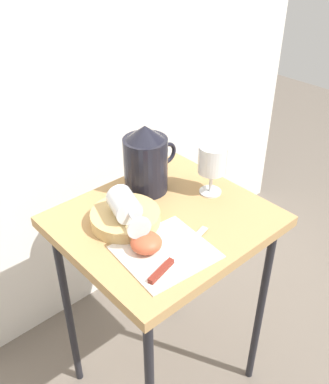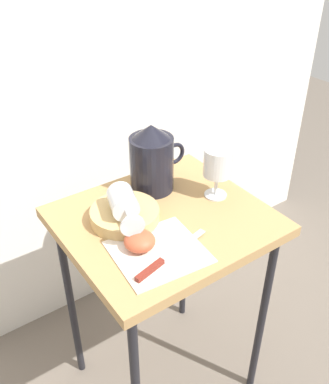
# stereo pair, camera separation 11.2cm
# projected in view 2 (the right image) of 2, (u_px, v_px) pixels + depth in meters

# --- Properties ---
(ground_plane) EXTENTS (6.00, 6.00, 0.00)m
(ground_plane) POSITION_uv_depth(u_px,v_px,m) (164.00, 375.00, 1.56)
(ground_plane) COLOR #665B51
(curtain_drape) EXTENTS (2.40, 0.03, 1.91)m
(curtain_drape) POSITION_uv_depth(u_px,v_px,m) (71.00, 74.00, 1.38)
(curtain_drape) COLOR silver
(curtain_drape) RESTS_ON ground_plane
(table) EXTENTS (0.53, 0.48, 0.71)m
(table) POSITION_uv_depth(u_px,v_px,m) (164.00, 239.00, 1.21)
(table) COLOR #AD8451
(table) RESTS_ON ground_plane
(linen_napkin) EXTENTS (0.23, 0.22, 0.00)m
(linen_napkin) POSITION_uv_depth(u_px,v_px,m) (158.00, 252.00, 1.05)
(linen_napkin) COLOR silver
(linen_napkin) RESTS_ON table
(basket_tray) EXTENTS (0.18, 0.18, 0.03)m
(basket_tray) POSITION_uv_depth(u_px,v_px,m) (125.00, 215.00, 1.14)
(basket_tray) COLOR tan
(basket_tray) RESTS_ON table
(pitcher) EXTENTS (0.18, 0.13, 0.20)m
(pitcher) POSITION_uv_depth(u_px,v_px,m) (152.00, 163.00, 1.24)
(pitcher) COLOR black
(pitcher) RESTS_ON table
(wine_glass_upright) EXTENTS (0.08, 0.08, 0.15)m
(wine_glass_upright) POSITION_uv_depth(u_px,v_px,m) (218.00, 165.00, 1.19)
(wine_glass_upright) COLOR silver
(wine_glass_upright) RESTS_ON table
(wine_glass_tipped_near) EXTENTS (0.11, 0.16, 0.07)m
(wine_glass_tipped_near) POSITION_uv_depth(u_px,v_px,m) (123.00, 203.00, 1.10)
(wine_glass_tipped_near) COLOR silver
(wine_glass_tipped_near) RESTS_ON basket_tray
(apple_half_left) EXTENTS (0.08, 0.08, 0.04)m
(apple_half_left) POSITION_uv_depth(u_px,v_px,m) (140.00, 241.00, 1.04)
(apple_half_left) COLOR #C15133
(apple_half_left) RESTS_ON linen_napkin
(knife) EXTENTS (0.24, 0.07, 0.01)m
(knife) POSITION_uv_depth(u_px,v_px,m) (162.00, 261.00, 1.01)
(knife) COLOR silver
(knife) RESTS_ON linen_napkin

